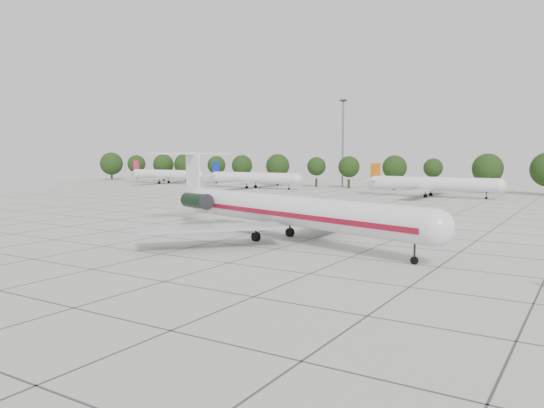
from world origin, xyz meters
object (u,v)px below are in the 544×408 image
object	(u,v)px
main_airliner	(277,209)
floodlight_mast	(343,138)
bg_airliner_c	(432,184)
bg_airliner_b	(254,178)
bg_airliner_a	(166,175)

from	to	relation	value
main_airliner	floodlight_mast	distance (m)	101.48
bg_airliner_c	floodlight_mast	world-z (taller)	floodlight_mast
main_airliner	bg_airliner_b	xyz separation A→B (m)	(-51.77, 72.53, -0.53)
bg_airliner_c	bg_airliner_a	bearing A→B (deg)	173.97
bg_airliner_b	bg_airliner_c	distance (m)	50.66
main_airliner	bg_airliner_c	bearing A→B (deg)	108.43
bg_airliner_c	floodlight_mast	distance (m)	44.23
bg_airliner_a	bg_airliner_b	world-z (taller)	same
bg_airliner_c	floodlight_mast	bearing A→B (deg)	141.73
bg_airliner_a	bg_airliner_c	xyz separation A→B (m)	(88.07, -9.31, 0.00)
main_airliner	floodlight_mast	xyz separation A→B (m)	(-34.85, 94.69, 10.84)
bg_airliner_a	bg_airliner_b	size ratio (longest dim) A/B	1.00
floodlight_mast	main_airliner	bearing A→B (deg)	-69.79
main_airliner	bg_airliner_c	world-z (taller)	main_airliner
bg_airliner_a	floodlight_mast	size ratio (longest dim) A/B	1.11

